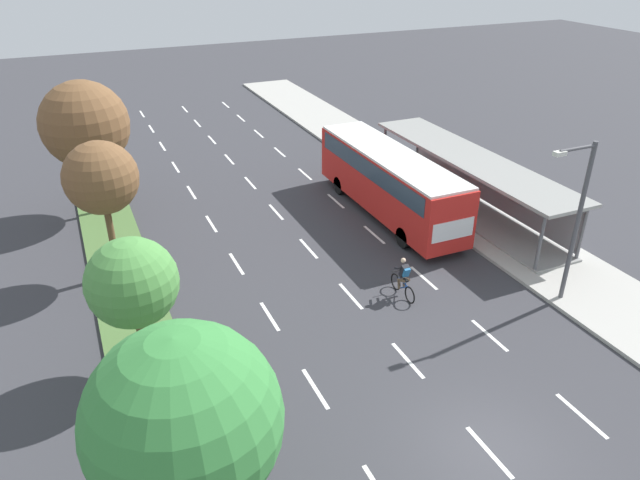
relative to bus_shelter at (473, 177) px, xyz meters
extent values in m
plane|color=#38383D|center=(-9.53, -13.78, -1.86)|extent=(140.00, 140.00, 0.00)
cube|color=#4C7038|center=(-17.83, 6.22, -1.80)|extent=(2.60, 52.00, 0.12)
cube|color=#ADAAA3|center=(-0.28, 6.22, -1.79)|extent=(4.50, 52.00, 0.15)
cube|color=white|center=(-13.03, -9.41, -1.86)|extent=(0.14, 2.05, 0.01)
cube|color=white|center=(-13.03, -4.99, -1.86)|extent=(0.14, 2.05, 0.01)
cube|color=white|center=(-13.03, -0.57, -1.86)|extent=(0.14, 2.05, 0.01)
cube|color=white|center=(-13.03, 3.85, -1.86)|extent=(0.14, 2.05, 0.01)
cube|color=white|center=(-13.03, 8.27, -1.86)|extent=(0.14, 2.05, 0.01)
cube|color=white|center=(-13.03, 12.69, -1.86)|extent=(0.14, 2.05, 0.01)
cube|color=white|center=(-13.03, 17.11, -1.86)|extent=(0.14, 2.05, 0.01)
cube|color=white|center=(-13.03, 21.53, -1.86)|extent=(0.14, 2.05, 0.01)
cube|color=white|center=(-13.03, 25.95, -1.86)|extent=(0.14, 2.05, 0.01)
cube|color=white|center=(-9.53, -13.83, -1.86)|extent=(0.14, 2.05, 0.01)
cube|color=white|center=(-9.53, -9.41, -1.86)|extent=(0.14, 2.05, 0.01)
cube|color=white|center=(-9.53, -4.99, -1.86)|extent=(0.14, 2.05, 0.01)
cube|color=white|center=(-9.53, -0.57, -1.86)|extent=(0.14, 2.05, 0.01)
cube|color=white|center=(-9.53, 3.85, -1.86)|extent=(0.14, 2.05, 0.01)
cube|color=white|center=(-9.53, 8.27, -1.86)|extent=(0.14, 2.05, 0.01)
cube|color=white|center=(-9.53, 12.69, -1.86)|extent=(0.14, 2.05, 0.01)
cube|color=white|center=(-9.53, 17.11, -1.86)|extent=(0.14, 2.05, 0.01)
cube|color=white|center=(-9.53, 21.53, -1.86)|extent=(0.14, 2.05, 0.01)
cube|color=white|center=(-9.53, 25.95, -1.86)|extent=(0.14, 2.05, 0.01)
cube|color=white|center=(-6.03, -13.83, -1.86)|extent=(0.14, 2.05, 0.01)
cube|color=white|center=(-6.03, -9.41, -1.86)|extent=(0.14, 2.05, 0.01)
cube|color=white|center=(-6.03, -4.99, -1.86)|extent=(0.14, 2.05, 0.01)
cube|color=white|center=(-6.03, -0.57, -1.86)|extent=(0.14, 2.05, 0.01)
cube|color=white|center=(-6.03, 3.85, -1.86)|extent=(0.14, 2.05, 0.01)
cube|color=white|center=(-6.03, 8.27, -1.86)|extent=(0.14, 2.05, 0.01)
cube|color=white|center=(-6.03, 12.69, -1.86)|extent=(0.14, 2.05, 0.01)
cube|color=white|center=(-6.03, 17.11, -1.86)|extent=(0.14, 2.05, 0.01)
cube|color=white|center=(-6.03, 21.53, -1.86)|extent=(0.14, 2.05, 0.01)
cube|color=white|center=(-6.03, 25.95, -1.86)|extent=(0.14, 2.05, 0.01)
cube|color=gray|center=(-0.28, 0.00, -1.66)|extent=(2.60, 13.79, 0.10)
cylinder|color=#56565B|center=(-1.46, -6.65, -0.31)|extent=(0.16, 0.16, 2.60)
cylinder|color=#56565B|center=(-1.46, 6.65, -0.31)|extent=(0.16, 0.16, 2.60)
cylinder|color=#56565B|center=(0.90, -6.65, -0.31)|extent=(0.16, 0.16, 2.60)
cylinder|color=#56565B|center=(0.90, 6.65, -0.31)|extent=(0.16, 0.16, 2.60)
cube|color=gray|center=(0.96, 0.00, -0.31)|extent=(0.10, 13.10, 2.34)
cube|color=gray|center=(-0.28, 0.00, 1.07)|extent=(2.90, 14.19, 0.16)
cube|color=red|center=(-4.28, 1.25, -0.01)|extent=(2.50, 11.20, 2.80)
cube|color=#2D3D4C|center=(-4.28, 1.25, 0.84)|extent=(2.54, 10.30, 0.90)
cube|color=silver|center=(-4.28, 1.25, 1.45)|extent=(2.45, 10.98, 0.12)
cube|color=#2D3D4C|center=(-4.28, 6.87, 0.34)|extent=(2.25, 0.06, 1.54)
cube|color=white|center=(-4.28, -4.37, -0.21)|extent=(2.12, 0.04, 0.90)
cylinder|color=black|center=(-5.38, 4.72, -1.36)|extent=(0.30, 1.00, 1.00)
cylinder|color=black|center=(-3.18, 4.72, -1.36)|extent=(0.30, 1.00, 1.00)
cylinder|color=black|center=(-5.38, -2.22, -1.36)|extent=(0.30, 1.00, 1.00)
cylinder|color=black|center=(-3.18, -2.22, -1.36)|extent=(0.30, 1.00, 1.00)
torus|color=black|center=(-7.60, -5.27, -1.50)|extent=(0.06, 0.72, 0.72)
torus|color=black|center=(-7.60, -6.37, -1.50)|extent=(0.06, 0.72, 0.72)
cylinder|color=#234C99|center=(-7.60, -5.82, -1.22)|extent=(0.05, 0.93, 0.05)
cylinder|color=#234C99|center=(-7.60, -5.92, -1.40)|extent=(0.05, 0.57, 0.42)
cylinder|color=#234C99|center=(-7.60, -6.02, -1.20)|extent=(0.04, 0.04, 0.40)
cube|color=black|center=(-7.60, -6.02, -1.00)|extent=(0.12, 0.24, 0.06)
cylinder|color=black|center=(-7.60, -5.32, -0.95)|extent=(0.46, 0.04, 0.04)
cube|color=black|center=(-7.60, -5.84, -0.67)|extent=(0.30, 0.36, 0.59)
cube|color=#23669E|center=(-7.60, -6.00, -0.65)|extent=(0.26, 0.26, 0.42)
sphere|color=beige|center=(-7.60, -5.72, -0.25)|extent=(0.20, 0.20, 0.20)
cylinder|color=brown|center=(-7.72, -5.87, -1.07)|extent=(0.12, 0.42, 0.25)
cylinder|color=brown|center=(-7.72, -5.70, -1.33)|extent=(0.10, 0.17, 0.41)
cylinder|color=brown|center=(-7.48, -5.87, -1.07)|extent=(0.12, 0.42, 0.25)
cylinder|color=brown|center=(-7.48, -5.70, -1.33)|extent=(0.10, 0.17, 0.41)
cylinder|color=black|center=(-7.77, -5.62, -0.62)|extent=(0.09, 0.47, 0.28)
cylinder|color=black|center=(-7.43, -5.62, -0.62)|extent=(0.09, 0.47, 0.28)
sphere|color=#38843D|center=(-17.71, -13.21, 2.11)|extent=(4.32, 4.32, 4.32)
cylinder|color=brown|center=(-17.87, -6.32, -0.59)|extent=(0.28, 0.28, 2.31)
sphere|color=#4C8E42|center=(-17.87, -6.32, 1.65)|extent=(2.90, 2.90, 2.90)
cylinder|color=brown|center=(-17.96, 0.57, -0.11)|extent=(0.28, 0.28, 3.27)
sphere|color=brown|center=(-17.96, 0.57, 2.64)|extent=(2.97, 2.97, 2.97)
cylinder|color=brown|center=(-17.99, 7.46, -0.22)|extent=(0.28, 0.28, 3.06)
sphere|color=brown|center=(-17.99, 7.46, 2.92)|extent=(4.30, 4.30, 4.30)
cylinder|color=#4C4C51|center=(-1.93, -8.66, 1.54)|extent=(0.18, 0.18, 6.50)
cylinder|color=#4C4C51|center=(-2.73, -8.66, 4.64)|extent=(1.60, 0.12, 0.12)
cube|color=silver|center=(-3.53, -8.66, 4.57)|extent=(0.44, 0.24, 0.16)
camera|label=1|loc=(-18.81, -22.82, 11.32)|focal=32.93mm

